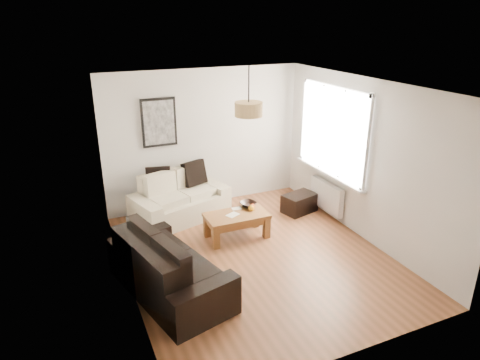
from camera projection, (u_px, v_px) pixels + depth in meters
name	position (u px, v px, depth m)	size (l,w,h in m)	color
floor	(256.00, 256.00, 6.59)	(4.50, 4.50, 0.00)	brown
ceiling	(258.00, 86.00, 5.65)	(3.80, 4.50, 0.00)	white
wall_back	(205.00, 139.00, 8.04)	(3.80, 0.04, 2.60)	silver
wall_front	(357.00, 252.00, 4.20)	(3.80, 0.04, 2.60)	silver
wall_left	(122.00, 199.00, 5.40)	(0.04, 4.50, 2.60)	silver
wall_right	(364.00, 160.00, 6.83)	(0.04, 4.50, 2.60)	silver
window_bay	(334.00, 131.00, 7.39)	(0.14, 1.90, 1.60)	white
radiator	(326.00, 196.00, 7.82)	(0.10, 0.90, 0.52)	white
poster	(159.00, 122.00, 7.55)	(0.62, 0.04, 0.87)	black
pendant_shade	(249.00, 109.00, 6.04)	(0.40, 0.40, 0.20)	tan
loveseat_cream	(180.00, 197.00, 7.70)	(1.67, 0.91, 0.83)	#BDB198
sofa_leather	(169.00, 265.00, 5.62)	(1.90, 0.92, 0.82)	black
coffee_table	(237.00, 226.00, 7.09)	(1.02, 0.56, 0.42)	brown
ottoman	(299.00, 203.00, 8.02)	(0.62, 0.40, 0.35)	black
cushion_left	(158.00, 179.00, 7.64)	(0.43, 0.13, 0.43)	black
cushion_right	(194.00, 173.00, 7.89)	(0.45, 0.14, 0.45)	black
fruit_bowl	(248.00, 204.00, 7.31)	(0.27, 0.27, 0.07)	black
orange_a	(252.00, 208.00, 7.14)	(0.10, 0.10, 0.10)	#FDA115
orange_b	(252.00, 206.00, 7.23)	(0.07, 0.07, 0.07)	#EC4B13
orange_c	(250.00, 208.00, 7.15)	(0.06, 0.06, 0.06)	orange
papers	(233.00, 215.00, 6.99)	(0.20, 0.14, 0.01)	white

